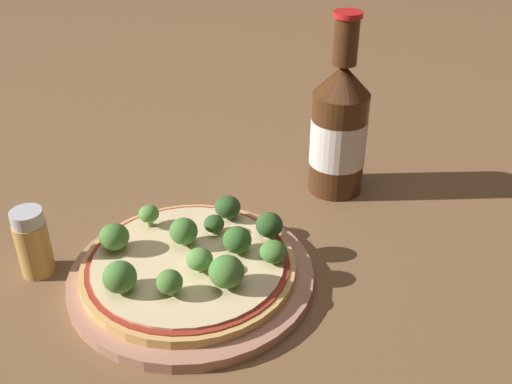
# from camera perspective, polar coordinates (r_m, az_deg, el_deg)

# --- Properties ---
(ground_plane) EXTENTS (3.00, 3.00, 0.00)m
(ground_plane) POSITION_cam_1_polar(r_m,az_deg,el_deg) (0.65, -7.62, -7.82)
(ground_plane) COLOR brown
(plate) EXTENTS (0.25, 0.25, 0.01)m
(plate) POSITION_cam_1_polar(r_m,az_deg,el_deg) (0.64, -5.99, -7.75)
(plate) COLOR tan
(plate) RESTS_ON ground_plane
(pizza) EXTENTS (0.22, 0.22, 0.01)m
(pizza) POSITION_cam_1_polar(r_m,az_deg,el_deg) (0.63, -6.31, -6.77)
(pizza) COLOR tan
(pizza) RESTS_ON plate
(broccoli_floret_0) EXTENTS (0.03, 0.03, 0.03)m
(broccoli_floret_0) POSITION_cam_1_polar(r_m,az_deg,el_deg) (0.64, 1.27, -3.16)
(broccoli_floret_0) COLOR #7A9E5B
(broccoli_floret_0) RESTS_ON pizza
(broccoli_floret_1) EXTENTS (0.03, 0.03, 0.03)m
(broccoli_floret_1) POSITION_cam_1_polar(r_m,az_deg,el_deg) (0.64, -7.25, -3.64)
(broccoli_floret_1) COLOR #7A9E5B
(broccoli_floret_1) RESTS_ON pizza
(broccoli_floret_2) EXTENTS (0.03, 0.03, 0.03)m
(broccoli_floret_2) POSITION_cam_1_polar(r_m,az_deg,el_deg) (0.67, -2.71, -1.45)
(broccoli_floret_2) COLOR #7A9E5B
(broccoli_floret_2) RESTS_ON pizza
(broccoli_floret_3) EXTENTS (0.03, 0.03, 0.03)m
(broccoli_floret_3) POSITION_cam_1_polar(r_m,az_deg,el_deg) (0.58, -2.83, -7.60)
(broccoli_floret_3) COLOR #7A9E5B
(broccoli_floret_3) RESTS_ON pizza
(broccoli_floret_4) EXTENTS (0.03, 0.03, 0.03)m
(broccoli_floret_4) POSITION_cam_1_polar(r_m,az_deg,el_deg) (0.59, -12.85, -7.90)
(broccoli_floret_4) COLOR #7A9E5B
(broccoli_floret_4) RESTS_ON pizza
(broccoli_floret_5) EXTENTS (0.03, 0.03, 0.03)m
(broccoli_floret_5) POSITION_cam_1_polar(r_m,az_deg,el_deg) (0.57, -8.23, -8.50)
(broccoli_floret_5) COLOR #7A9E5B
(broccoli_floret_5) RESTS_ON pizza
(broccoli_floret_6) EXTENTS (0.03, 0.03, 0.03)m
(broccoli_floret_6) POSITION_cam_1_polar(r_m,az_deg,el_deg) (0.60, -5.40, -6.40)
(broccoli_floret_6) COLOR #7A9E5B
(broccoli_floret_6) RESTS_ON pizza
(broccoli_floret_7) EXTENTS (0.02, 0.02, 0.03)m
(broccoli_floret_7) POSITION_cam_1_polar(r_m,az_deg,el_deg) (0.67, -10.17, -2.09)
(broccoli_floret_7) COLOR #7A9E5B
(broccoli_floret_7) RESTS_ON pizza
(broccoli_floret_8) EXTENTS (0.03, 0.03, 0.03)m
(broccoli_floret_8) POSITION_cam_1_polar(r_m,az_deg,el_deg) (0.64, -13.35, -4.17)
(broccoli_floret_8) COLOR #7A9E5B
(broccoli_floret_8) RESTS_ON pizza
(broccoli_floret_9) EXTENTS (0.03, 0.03, 0.02)m
(broccoli_floret_9) POSITION_cam_1_polar(r_m,az_deg,el_deg) (0.61, 1.68, -5.71)
(broccoli_floret_9) COLOR #7A9E5B
(broccoli_floret_9) RESTS_ON pizza
(broccoli_floret_10) EXTENTS (0.02, 0.02, 0.02)m
(broccoli_floret_10) POSITION_cam_1_polar(r_m,az_deg,el_deg) (0.65, -4.02, -3.06)
(broccoli_floret_10) COLOR #7A9E5B
(broccoli_floret_10) RESTS_ON pizza
(broccoli_floret_11) EXTENTS (0.03, 0.03, 0.03)m
(broccoli_floret_11) POSITION_cam_1_polar(r_m,az_deg,el_deg) (0.62, -1.80, -4.59)
(broccoli_floret_11) COLOR #7A9E5B
(broccoli_floret_11) RESTS_ON pizza
(beer_bottle) EXTENTS (0.07, 0.07, 0.23)m
(beer_bottle) POSITION_cam_1_polar(r_m,az_deg,el_deg) (0.75, 7.91, 6.00)
(beer_bottle) COLOR #472814
(beer_bottle) RESTS_ON ground_plane
(pepper_shaker) EXTENTS (0.03, 0.03, 0.08)m
(pepper_shaker) POSITION_cam_1_polar(r_m,az_deg,el_deg) (0.66, -20.49, -4.55)
(pepper_shaker) COLOR tan
(pepper_shaker) RESTS_ON ground_plane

